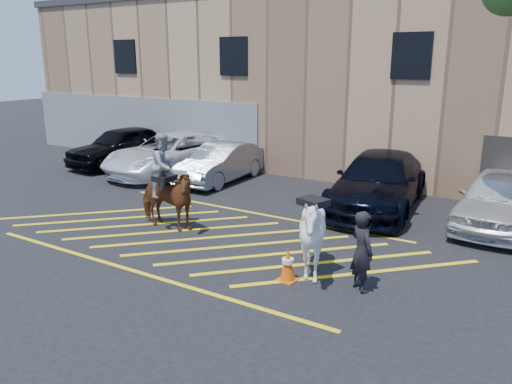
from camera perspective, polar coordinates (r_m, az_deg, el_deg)
The scene contains 12 objects.
ground at distance 13.31m, azimuth -4.92°, elevation -4.89°, with size 90.00×90.00×0.00m, color black.
car_black_suv at distance 22.52m, azimuth -15.07°, elevation 5.11°, with size 1.99×4.95×1.69m, color black.
car_white_pickup at distance 20.36m, azimuth -9.62°, elevation 4.32°, with size 2.70×5.85×1.63m, color white.
car_silver_sedan at distance 18.88m, azimuth -4.03°, elevation 3.36°, with size 1.52×4.35×1.43m, color gray.
car_blue_suv at distance 15.87m, azimuth 13.84°, elevation 1.17°, with size 2.35×5.79×1.68m, color black.
car_white_suv at distance 15.20m, azimuth 25.94°, elevation -0.76°, with size 1.85×4.59×1.56m, color silver.
handler at distance 10.16m, azimuth 11.99°, elevation -6.63°, with size 0.61×0.40×1.66m, color black.
warehouse at distance 23.27m, azimuth 13.07°, elevation 12.50°, with size 32.42×10.20×7.30m.
hatching_zone at distance 13.08m, azimuth -5.71°, elevation -5.24°, with size 12.60×5.12×0.01m.
mounted_bay at distance 13.63m, azimuth -10.33°, elevation 0.10°, with size 2.02×0.95×2.65m.
saddled_white at distance 10.55m, azimuth 6.46°, elevation -4.91°, with size 1.98×2.10×1.87m.
traffic_cone at distance 10.53m, azimuth 3.65°, elevation -8.23°, with size 0.42×0.42×0.73m.
Camera 1 is at (7.50, -10.02, 4.52)m, focal length 35.00 mm.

